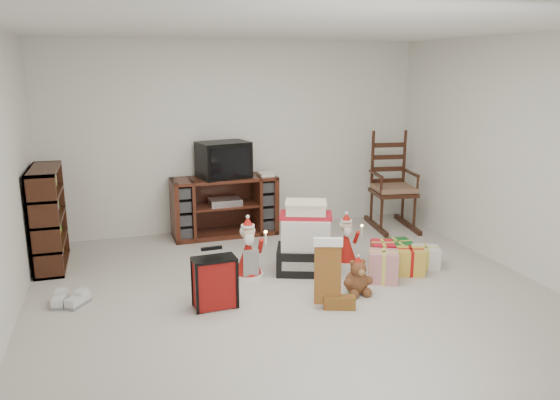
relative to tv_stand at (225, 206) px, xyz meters
The scene contains 13 objects.
room 2.40m from the tv_stand, 83.78° to the right, with size 5.01×5.01×2.51m.
tv_stand is the anchor object (origin of this frame).
bookshelf 2.15m from the tv_stand, 164.98° to the right, with size 0.30×0.91×1.11m.
rocking_chair 2.29m from the tv_stand, ahead, with size 0.67×0.97×1.36m.
gift_pile 1.67m from the tv_stand, 70.38° to the right, with size 0.72×0.62×0.76m.
red_suitcase 2.25m from the tv_stand, 103.93° to the right, with size 0.38×0.22×0.57m.
stocking 2.51m from the tv_stand, 79.61° to the right, with size 0.31×0.13×0.67m, color #0D7813, non-canonical shape.
teddy_bear 2.44m from the tv_stand, 69.79° to the right, with size 0.24×0.21×0.35m.
santa_figurine 1.82m from the tv_stand, 53.51° to the right, with size 0.29×0.27×0.59m.
mrs_claus_figurine 1.54m from the tv_stand, 92.43° to the right, with size 0.32×0.31×0.66m.
sneaker_pair 2.55m from the tv_stand, 136.71° to the right, with size 0.37×0.28×0.09m.
gift_cluster 2.45m from the tv_stand, 49.05° to the right, with size 0.83×0.93×0.28m.
crt_television 0.62m from the tv_stand, 63.80° to the left, with size 0.71×0.58×0.46m.
Camera 1 is at (-1.59, -4.58, 2.17)m, focal length 35.00 mm.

